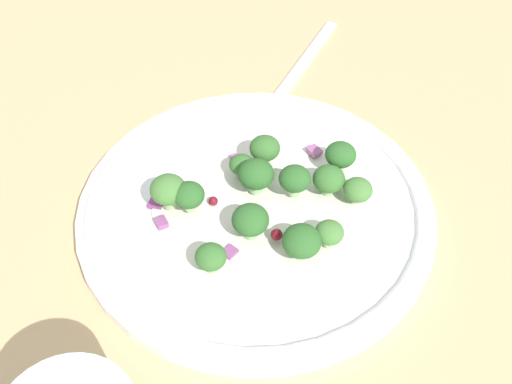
{
  "coord_description": "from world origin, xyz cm",
  "views": [
    {
      "loc": [
        -14.52,
        -26.12,
        38.35
      ],
      "look_at": [
        2.03,
        1.95,
        2.7
      ],
      "focal_mm": 43.12,
      "sensor_mm": 36.0,
      "label": 1
    }
  ],
  "objects_px": {
    "broccoli_floret_1": "(329,233)",
    "broccoli_floret_2": "(211,257)",
    "plate": "(256,207)",
    "fork": "(295,73)",
    "broccoli_floret_0": "(358,190)"
  },
  "relations": [
    {
      "from": "broccoli_floret_1",
      "to": "broccoli_floret_2",
      "type": "relative_size",
      "value": 0.94
    },
    {
      "from": "plate",
      "to": "fork",
      "type": "bearing_deg",
      "value": 47.34
    },
    {
      "from": "plate",
      "to": "broccoli_floret_1",
      "type": "relative_size",
      "value": 13.15
    },
    {
      "from": "broccoli_floret_1",
      "to": "broccoli_floret_2",
      "type": "height_order",
      "value": "same"
    },
    {
      "from": "plate",
      "to": "broccoli_floret_2",
      "type": "distance_m",
      "value": 0.08
    },
    {
      "from": "broccoli_floret_2",
      "to": "fork",
      "type": "distance_m",
      "value": 0.26
    },
    {
      "from": "broccoli_floret_0",
      "to": "fork",
      "type": "relative_size",
      "value": 0.14
    },
    {
      "from": "broccoli_floret_0",
      "to": "fork",
      "type": "bearing_deg",
      "value": 71.78
    },
    {
      "from": "broccoli_floret_0",
      "to": "broccoli_floret_2",
      "type": "height_order",
      "value": "broccoli_floret_2"
    },
    {
      "from": "broccoli_floret_0",
      "to": "broccoli_floret_2",
      "type": "distance_m",
      "value": 0.13
    },
    {
      "from": "plate",
      "to": "broccoli_floret_0",
      "type": "height_order",
      "value": "broccoli_floret_0"
    },
    {
      "from": "broccoli_floret_2",
      "to": "fork",
      "type": "height_order",
      "value": "broccoli_floret_2"
    },
    {
      "from": "broccoli_floret_2",
      "to": "broccoli_floret_0",
      "type": "bearing_deg",
      "value": 0.16
    },
    {
      "from": "fork",
      "to": "plate",
      "type": "bearing_deg",
      "value": -132.66
    },
    {
      "from": "broccoli_floret_2",
      "to": "fork",
      "type": "bearing_deg",
      "value": 43.4
    }
  ]
}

